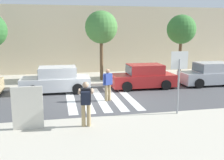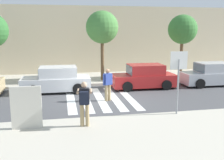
{
  "view_description": "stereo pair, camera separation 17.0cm",
  "coord_description": "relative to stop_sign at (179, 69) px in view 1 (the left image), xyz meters",
  "views": [
    {
      "loc": [
        -2.19,
        -13.67,
        3.76
      ],
      "look_at": [
        0.6,
        -0.2,
        1.1
      ],
      "focal_mm": 42.0,
      "sensor_mm": 36.0,
      "label": 1
    },
    {
      "loc": [
        -2.02,
        -13.71,
        3.76
      ],
      "look_at": [
        0.6,
        -0.2,
        1.1
      ],
      "focal_mm": 42.0,
      "sensor_mm": 36.0,
      "label": 2
    }
  ],
  "objects": [
    {
      "name": "street_tree_east",
      "position": [
        4.04,
        8.16,
        1.61
      ],
      "size": [
        2.16,
        2.16,
        4.71
      ],
      "color": "brown",
      "rests_on": "sidewalk_far"
    },
    {
      "name": "sidewalk_far",
      "position": [
        -2.84,
        9.46,
        -2.05
      ],
      "size": [
        60.0,
        4.8,
        0.14
      ],
      "primitive_type": "cube",
      "color": "beige",
      "rests_on": "ground"
    },
    {
      "name": "crosswalk_stripe_4",
      "position": [
        -1.24,
        3.66,
        -2.12
      ],
      "size": [
        0.44,
        5.2,
        0.01
      ],
      "primitive_type": "cube",
      "color": "silver",
      "rests_on": "ground"
    },
    {
      "name": "street_tree_center",
      "position": [
        -1.96,
        8.39,
        1.77
      ],
      "size": [
        2.3,
        2.3,
        4.93
      ],
      "color": "brown",
      "rests_on": "sidewalk_far"
    },
    {
      "name": "parked_car_white",
      "position": [
        -5.2,
        5.76,
        -1.4
      ],
      "size": [
        4.1,
        1.92,
        1.55
      ],
      "color": "white",
      "rests_on": "ground"
    },
    {
      "name": "parked_car_silver",
      "position": [
        5.19,
        5.76,
        -1.4
      ],
      "size": [
        4.1,
        1.92,
        1.55
      ],
      "color": "#B7BABF",
      "rests_on": "ground"
    },
    {
      "name": "photographer_with_backpack",
      "position": [
        -4.08,
        -0.78,
        -0.96
      ],
      "size": [
        0.64,
        0.89,
        1.72
      ],
      "color": "tan",
      "rests_on": "sidewalk_near"
    },
    {
      "name": "pedestrian_crossing",
      "position": [
        -2.5,
        3.16,
        -1.15
      ],
      "size": [
        0.54,
        0.37,
        1.72
      ],
      "color": "tan",
      "rests_on": "ground"
    },
    {
      "name": "advertising_board",
      "position": [
        -6.19,
        -0.58,
        -1.18
      ],
      "size": [
        1.1,
        0.11,
        1.6
      ],
      "color": "beige",
      "rests_on": "sidewalk_near"
    },
    {
      "name": "sidewalk_near",
      "position": [
        -2.84,
        -2.74,
        -2.05
      ],
      "size": [
        60.0,
        6.0,
        0.14
      ],
      "primitive_type": "cube",
      "color": "beige",
      "rests_on": "ground"
    },
    {
      "name": "building_facade_far",
      "position": [
        -2.84,
        13.86,
        0.72
      ],
      "size": [
        56.0,
        4.0,
        5.69
      ],
      "primitive_type": "cube",
      "color": "beige",
      "rests_on": "ground"
    },
    {
      "name": "crosswalk_stripe_2",
      "position": [
        -2.84,
        3.66,
        -2.12
      ],
      "size": [
        0.44,
        5.2,
        0.01
      ],
      "primitive_type": "cube",
      "color": "silver",
      "rests_on": "ground"
    },
    {
      "name": "ground_plane",
      "position": [
        -2.84,
        3.46,
        -2.12
      ],
      "size": [
        120.0,
        120.0,
        0.0
      ],
      "primitive_type": "plane",
      "color": "#4C4C4F"
    },
    {
      "name": "parked_car_red",
      "position": [
        0.35,
        5.76,
        -1.4
      ],
      "size": [
        4.1,
        1.92,
        1.55
      ],
      "color": "red",
      "rests_on": "ground"
    },
    {
      "name": "crosswalk_stripe_0",
      "position": [
        -4.44,
        3.66,
        -2.12
      ],
      "size": [
        0.44,
        5.2,
        0.01
      ],
      "primitive_type": "cube",
      "color": "silver",
      "rests_on": "ground"
    },
    {
      "name": "stop_sign",
      "position": [
        0.0,
        0.0,
        0.0
      ],
      "size": [
        0.76,
        0.08,
        2.72
      ],
      "color": "gray",
      "rests_on": "sidewalk_near"
    },
    {
      "name": "crosswalk_stripe_1",
      "position": [
        -3.64,
        3.66,
        -2.12
      ],
      "size": [
        0.44,
        5.2,
        0.01
      ],
      "primitive_type": "cube",
      "color": "silver",
      "rests_on": "ground"
    },
    {
      "name": "crosswalk_stripe_3",
      "position": [
        -2.04,
        3.66,
        -2.12
      ],
      "size": [
        0.44,
        5.2,
        0.01
      ],
      "primitive_type": "cube",
      "color": "silver",
      "rests_on": "ground"
    }
  ]
}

